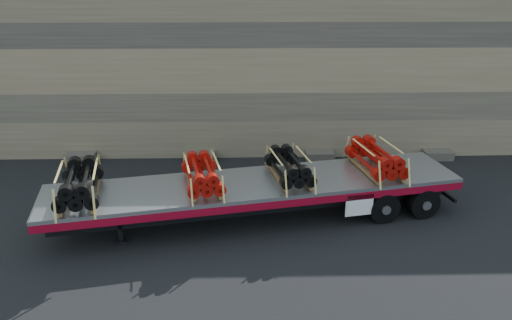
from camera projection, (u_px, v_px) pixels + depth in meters
The scene contains 7 objects.
ground at pixel (280, 211), 16.63m from camera, with size 120.00×120.00×0.00m, color black.
rock_wall at pixel (271, 69), 21.39m from camera, with size 44.00×3.00×7.00m, color #7A6B54.
trailer at pixel (256, 200), 15.93m from camera, with size 13.04×2.51×1.30m, color #9B9DA2, non-canonical shape.
bundle_front at pixel (79, 184), 14.45m from camera, with size 1.22×2.44×0.86m, color black, non-canonical shape.
bundle_midfront at pixel (202, 175), 15.21m from camera, with size 1.10×2.20×0.78m, color #A60F08, non-canonical shape.
bundle_midrear at pixel (289, 167), 15.78m from camera, with size 1.10×2.19×0.78m, color black, non-canonical shape.
bundle_rear at pixel (376, 159), 16.37m from camera, with size 1.19×2.38×0.85m, color #A60F08, non-canonical shape.
Camera 1 is at (-1.14, -14.82, 7.70)m, focal length 35.00 mm.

